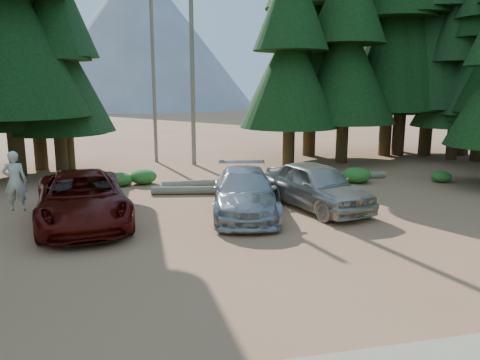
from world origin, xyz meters
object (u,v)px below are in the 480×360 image
Objects in this scene: red_pickup at (82,198)px; log_mid at (204,183)px; silver_minivan_right at (316,186)px; silver_minivan_center at (245,192)px; log_right at (336,177)px; frisbee_player at (15,181)px; log_left at (207,190)px.

red_pickup is 1.61× the size of log_mid.
log_mid is (-3.41, 4.49, -0.68)m from silver_minivan_right.
red_pickup is 1.13× the size of silver_minivan_center.
log_right is at bearing 1.65° from log_mid.
frisbee_player reaches higher than silver_minivan_right.
silver_minivan_right is at bearing -177.44° from frisbee_player.
silver_minivan_center is 3.37m from log_left.
frisbee_player is (-1.84, -0.39, 0.73)m from red_pickup.
silver_minivan_right is 5.41m from log_right.
red_pickup is 2.02m from frisbee_player.
silver_minivan_center is at bearing 169.10° from silver_minivan_right.
frisbee_player reaches higher than log_mid.
frisbee_player reaches higher than log_right.
silver_minivan_right is 9.91m from frisbee_player.
log_mid is at bearing 112.70° from silver_minivan_right.
red_pickup is 1.30× the size of log_left.
silver_minivan_center reaches higher than log_left.
red_pickup reaches higher than log_left.
log_right is at bearing 23.88° from log_left.
frisbee_player is (-9.87, -0.49, 0.72)m from silver_minivan_right.
silver_minivan_right is 4.69m from log_left.
red_pickup is 1.21× the size of silver_minivan_right.
log_left reaches higher than log_mid.
red_pickup is at bearing -156.78° from log_right.
log_right is (5.53, 4.73, -0.60)m from silver_minivan_center.
red_pickup is 8.03m from silver_minivan_right.
silver_minivan_right is 0.98× the size of log_right.
silver_minivan_right reaches higher than log_right.
silver_minivan_center is 4.76m from log_mid.
silver_minivan_right is 1.07× the size of log_left.
frisbee_player is at bearing -175.76° from red_pickup.
log_mid is (0.08, 1.44, -0.01)m from log_left.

